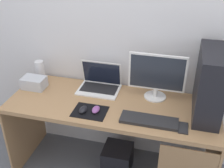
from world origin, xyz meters
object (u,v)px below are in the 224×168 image
Objects in this scene: cell_phone at (183,128)px; pc_tower at (210,84)px; monitor at (157,76)px; speaker at (40,70)px; keyboard at (149,120)px; mouse_right at (83,110)px; projector at (34,83)px; mouse_left at (96,110)px; subwoofer at (118,159)px; laptop at (100,84)px.

pc_tower is at bearing 57.72° from cell_phone.
monitor is 1.08m from speaker.
keyboard is 0.51m from mouse_right.
mouse_left is at bearing -18.80° from projector.
subwoofer is at bearing -14.86° from speaker.
mouse_left is 0.67m from subwoofer.
speaker is 0.90× the size of projector.
pc_tower is 1.11× the size of monitor.
cell_phone is (0.24, -0.02, -0.01)m from keyboard.
monitor is 1.78× the size of subwoofer.
projector is 1.07m from keyboard.
mouse_left is at bearing -129.49° from subwoofer.
projector is 0.67m from mouse_left.
projector is 0.59m from mouse_right.
keyboard is at bearing -12.72° from projector.
mouse_right is at bearing -24.06° from projector.
mouse_right is (-0.09, -0.03, 0.00)m from mouse_left.
speaker reaches higher than projector.
laptop is 0.84× the size of keyboard.
pc_tower is 0.37m from cell_phone.
keyboard is (-0.00, -0.34, -0.19)m from monitor.
cell_phone is at bearing -0.88° from mouse_right.
pc_tower is 0.86m from mouse_left.
laptop reaches higher than mouse_right.
keyboard is at bearing -90.19° from monitor.
keyboard is at bearing -36.90° from laptop.
monitor is 1.29× the size of laptop.
mouse_left is 0.66m from cell_phone.
speaker is at bearing 177.03° from monitor.
pc_tower is 1.43× the size of laptop.
monitor is 0.48m from cell_phone.
mouse_right reaches higher than subwoofer.
projector is 1.54× the size of cell_phone.
subwoofer is at bearing 50.51° from mouse_left.
mouse_left is at bearing -77.94° from laptop.
projector is at bearing 168.92° from cell_phone.
laptop is 3.68× the size of mouse_left.
laptop is at bearing -3.13° from speaker.
pc_tower is at bearing 2.85° from subwoofer.
laptop is 1.38× the size of subwoofer.
laptop is (-0.88, 0.15, -0.20)m from pc_tower.
projector is at bearing -82.87° from speaker.
laptop is 1.77× the size of projector.
speaker is at bearing 173.09° from pc_tower.
mouse_right reaches higher than keyboard.
mouse_right is at bearing -165.26° from mouse_left.
laptop is 0.37m from mouse_right.
subwoofer is at bearing 158.69° from cell_phone.
speaker is at bearing 159.63° from keyboard.
speaker is 0.71× the size of subwoofer.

